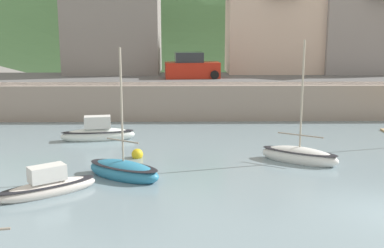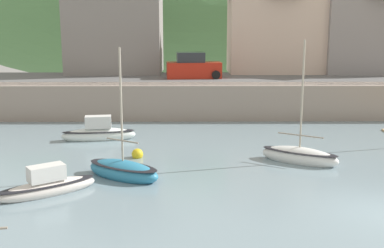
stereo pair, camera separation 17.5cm
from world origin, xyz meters
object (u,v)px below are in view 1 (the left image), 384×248
(waterfront_building_right, at_px, (370,24))
(parked_car_near_slipway, at_px, (192,67))
(waterfront_building_centre, at_px, (274,21))
(waterfront_building_left, at_px, (113,6))
(fishing_boat_green, at_px, (124,170))
(sailboat_blue_trim, at_px, (48,187))
(motorboat_with_cabin, at_px, (98,133))
(mooring_buoy, at_px, (137,154))
(dinghy_open_wooden, at_px, (299,156))

(waterfront_building_right, distance_m, parked_car_near_slipway, 16.12)
(waterfront_building_centre, bearing_deg, waterfront_building_left, -180.00)
(waterfront_building_centre, xyz_separation_m, waterfront_building_right, (8.11, 0.00, -0.25))
(waterfront_building_left, height_order, fishing_boat_green, waterfront_building_left)
(waterfront_building_left, relative_size, waterfront_building_right, 1.19)
(sailboat_blue_trim, distance_m, motorboat_with_cabin, 8.88)
(waterfront_building_left, xyz_separation_m, waterfront_building_centre, (13.49, 0.00, -1.16))
(motorboat_with_cabin, distance_m, mooring_buoy, 4.55)
(waterfront_building_centre, height_order, sailboat_blue_trim, waterfront_building_centre)
(waterfront_building_left, xyz_separation_m, parked_car_near_slipway, (6.47, -4.50, -4.67))
(parked_car_near_slipway, bearing_deg, mooring_buoy, -106.27)
(waterfront_building_right, bearing_deg, waterfront_building_centre, 180.00)
(waterfront_building_left, relative_size, dinghy_open_wooden, 1.82)
(waterfront_building_left, bearing_deg, waterfront_building_centre, 0.00)
(dinghy_open_wooden, relative_size, fishing_boat_green, 1.04)
(waterfront_building_centre, xyz_separation_m, motorboat_with_cabin, (-12.45, -14.50, -6.34))
(sailboat_blue_trim, distance_m, mooring_buoy, 5.89)
(motorboat_with_cabin, xyz_separation_m, parked_car_near_slipway, (5.43, 10.00, 2.83))
(sailboat_blue_trim, distance_m, dinghy_open_wooden, 11.42)
(waterfront_building_right, height_order, dinghy_open_wooden, waterfront_building_right)
(motorboat_with_cabin, relative_size, dinghy_open_wooden, 0.71)
(waterfront_building_centre, distance_m, fishing_boat_green, 24.50)
(fishing_boat_green, height_order, parked_car_near_slipway, fishing_boat_green)
(fishing_boat_green, xyz_separation_m, mooring_buoy, (0.28, 3.11, -0.15))
(motorboat_with_cabin, distance_m, parked_car_near_slipway, 11.72)
(waterfront_building_right, relative_size, fishing_boat_green, 1.59)
(dinghy_open_wooden, bearing_deg, fishing_boat_green, -132.93)
(waterfront_building_right, relative_size, parked_car_near_slipway, 2.14)
(waterfront_building_left, height_order, sailboat_blue_trim, waterfront_building_left)
(waterfront_building_left, xyz_separation_m, motorboat_with_cabin, (1.04, -14.50, -7.49))
(motorboat_with_cabin, xyz_separation_m, fishing_boat_green, (2.29, -6.86, -0.06))
(waterfront_building_centre, relative_size, waterfront_building_right, 0.94)
(motorboat_with_cabin, height_order, fishing_boat_green, fishing_boat_green)
(fishing_boat_green, height_order, mooring_buoy, fishing_boat_green)
(waterfront_building_right, relative_size, sailboat_blue_trim, 2.44)
(waterfront_building_left, height_order, dinghy_open_wooden, waterfront_building_left)
(motorboat_with_cabin, bearing_deg, fishing_boat_green, -80.17)
(sailboat_blue_trim, height_order, dinghy_open_wooden, dinghy_open_wooden)
(waterfront_building_right, xyz_separation_m, mooring_buoy, (-17.98, -18.25, -6.30))
(waterfront_building_left, distance_m, mooring_buoy, 20.14)
(waterfront_building_left, distance_m, dinghy_open_wooden, 23.50)
(dinghy_open_wooden, height_order, fishing_boat_green, dinghy_open_wooden)
(motorboat_with_cabin, relative_size, mooring_buoy, 7.51)
(waterfront_building_centre, relative_size, parked_car_near_slipway, 2.00)
(sailboat_blue_trim, bearing_deg, waterfront_building_left, 56.73)
(waterfront_building_centre, height_order, parked_car_near_slipway, waterfront_building_centre)
(waterfront_building_centre, xyz_separation_m, mooring_buoy, (-9.87, -18.25, -6.55))
(parked_car_near_slipway, xyz_separation_m, mooring_buoy, (-2.86, -13.75, -3.04))
(waterfront_building_left, bearing_deg, waterfront_building_right, 0.00)
(waterfront_building_left, height_order, waterfront_building_centre, waterfront_building_left)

